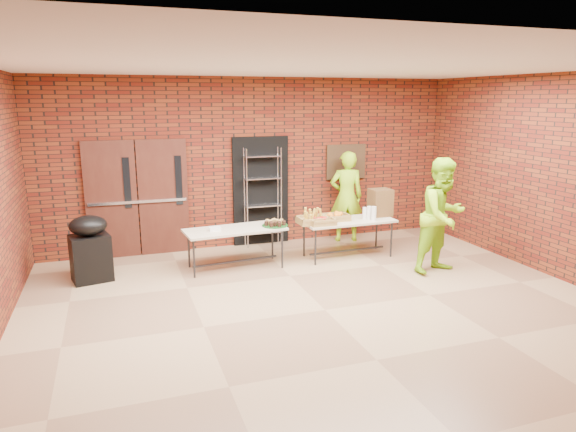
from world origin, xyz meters
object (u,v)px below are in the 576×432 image
object	(u,v)px
wire_rack	(263,197)
volunteer_woman	(346,197)
coffee_dispenser	(380,202)
table_right	(348,223)
volunteer_man	(443,216)
covered_grill	(90,248)
table_left	(235,232)

from	to	relation	value
wire_rack	volunteer_woman	xyz separation A→B (m)	(1.66, -0.22, -0.05)
wire_rack	coffee_dispenser	size ratio (longest dim) A/B	3.81
table_right	coffee_dispenser	size ratio (longest dim) A/B	3.35
volunteer_man	wire_rack	bearing A→B (deg)	120.34
covered_grill	volunteer_man	size ratio (longest dim) A/B	0.55
table_right	volunteer_woman	xyz separation A→B (m)	(0.43, 0.99, 0.28)
table_right	covered_grill	distance (m)	4.35
volunteer_man	coffee_dispenser	bearing A→B (deg)	92.70
table_left	covered_grill	distance (m)	2.29
coffee_dispenser	volunteer_woman	xyz separation A→B (m)	(-0.28, 0.87, -0.03)
table_left	coffee_dispenser	xyz separation A→B (m)	(2.77, 0.09, 0.30)
coffee_dispenser	volunteer_woman	size ratio (longest dim) A/B	0.28
covered_grill	wire_rack	bearing A→B (deg)	6.39
wire_rack	covered_grill	distance (m)	3.31
wire_rack	volunteer_woman	world-z (taller)	wire_rack
table_right	covered_grill	xyz separation A→B (m)	(-4.35, 0.17, -0.10)
volunteer_woman	coffee_dispenser	bearing A→B (deg)	122.31
covered_grill	table_right	bearing A→B (deg)	-14.38
wire_rack	covered_grill	world-z (taller)	wire_rack
table_left	volunteer_man	xyz separation A→B (m)	(3.16, -1.28, 0.32)
coffee_dispenser	covered_grill	bearing A→B (deg)	179.51
covered_grill	table_left	bearing A→B (deg)	-15.50
table_right	wire_rack	bearing A→B (deg)	134.26
coffee_dispenser	table_right	bearing A→B (deg)	-169.79
wire_rack	volunteer_woman	distance (m)	1.68
table_left	wire_rack	bearing A→B (deg)	49.62
wire_rack	table_right	world-z (taller)	wire_rack
table_left	covered_grill	bearing A→B (deg)	171.50
volunteer_woman	wire_rack	bearing A→B (deg)	6.98
volunteer_woman	volunteer_man	distance (m)	2.33
wire_rack	table_right	distance (m)	1.76
coffee_dispenser	wire_rack	bearing A→B (deg)	150.75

